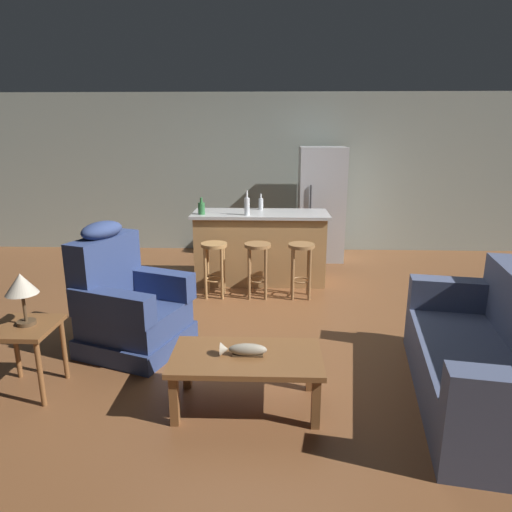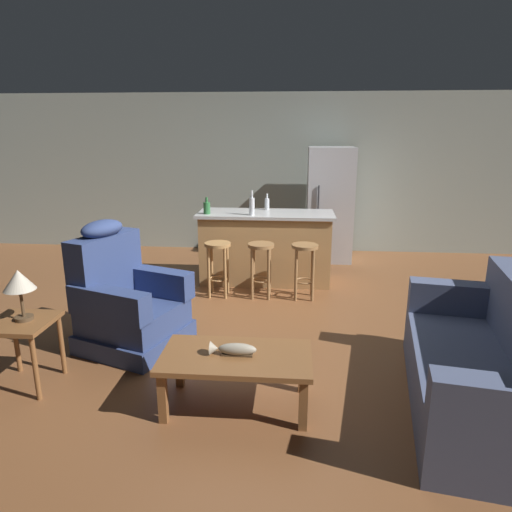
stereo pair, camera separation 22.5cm
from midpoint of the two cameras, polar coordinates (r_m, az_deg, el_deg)
The scene contains 16 objects.
ground_plane at distance 5.03m, azimuth -1.16°, elevation -7.96°, with size 12.00×12.00×0.00m.
back_wall at distance 7.77m, azimuth 0.06°, elevation 10.26°, with size 12.00×0.05×2.60m.
coffee_table at distance 3.42m, azimuth -3.14°, elevation -13.11°, with size 1.10×0.60×0.42m.
fish_figurine at distance 3.38m, azimuth -3.57°, elevation -11.64°, with size 0.34×0.10×0.10m.
couch at distance 3.83m, azimuth 25.58°, elevation -11.86°, with size 1.15×2.01×0.94m.
recliner_near_lamp at distance 4.47m, azimuth -17.19°, elevation -5.91°, with size 1.08×1.08×1.20m.
end_table at distance 4.04m, azimuth -28.43°, elevation -8.92°, with size 0.48×0.48×0.56m.
table_lamp at distance 3.90m, azimuth -28.77°, elevation -3.36°, with size 0.24×0.24×0.41m.
kitchen_island at distance 6.16m, azimuth -0.50°, elevation 1.13°, with size 1.80×0.70×0.95m.
bar_stool_left at distance 5.61m, azimuth -6.37°, elevation -0.47°, with size 0.32×0.32×0.68m.
bar_stool_middle at distance 5.55m, azimuth -0.96°, elevation -0.53°, with size 0.32×0.32×0.68m.
bar_stool_right at distance 5.55m, azimuth 4.50°, elevation -0.58°, with size 0.32×0.32×0.68m.
refrigerator at distance 7.28m, azimuth 7.23°, elevation 6.46°, with size 0.70×0.69×1.76m.
bottle_tall_green at distance 5.97m, azimuth -7.91°, elevation 5.96°, with size 0.09×0.09×0.22m.
bottle_short_amber at distance 6.29m, azimuth -0.40°, elevation 6.58°, with size 0.06×0.06×0.22m.
bottle_wine_dark at distance 5.86m, azimuth -2.24°, elevation 6.29°, with size 0.07×0.07×0.32m.
Camera 1 is at (0.15, -4.62, 1.99)m, focal length 32.00 mm.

